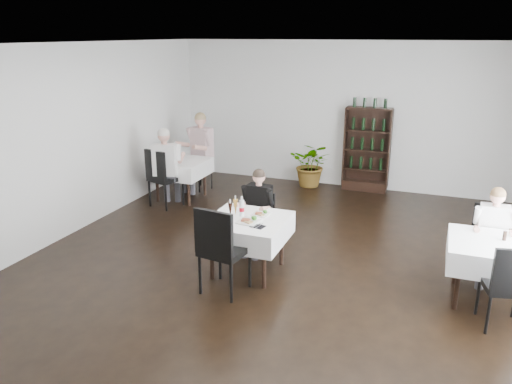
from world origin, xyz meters
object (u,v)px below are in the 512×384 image
main_table (248,229)px  wine_shelf (367,150)px  diner_main (257,205)px  potted_tree (312,164)px

main_table → wine_shelf: bearing=78.2°
wine_shelf → diner_main: 3.81m
wine_shelf → diner_main: bearing=-105.3°
diner_main → potted_tree: bearing=91.7°
main_table → potted_tree: bearing=92.9°
wine_shelf → diner_main: size_ratio=1.37×
potted_tree → diner_main: bearing=-88.3°
wine_shelf → main_table: bearing=-101.8°
potted_tree → diner_main: diner_main is taller
diner_main → wine_shelf: bearing=74.7°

